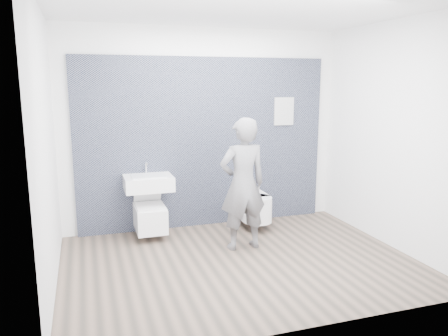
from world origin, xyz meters
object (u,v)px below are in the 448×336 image
object	(u,v)px
washbasin	(148,183)
toilet_square	(150,216)
visitor	(243,184)
toilet_rounded	(254,207)

from	to	relation	value
washbasin	toilet_square	distance (m)	0.46
washbasin	visitor	size ratio (longest dim) A/B	0.39
toilet_square	visitor	xyz separation A→B (m)	(1.04, -0.75, 0.53)
toilet_square	toilet_rounded	world-z (taller)	toilet_square
toilet_rounded	visitor	size ratio (longest dim) A/B	0.41
visitor	washbasin	bearing A→B (deg)	-40.33
washbasin	toilet_rounded	bearing A→B (deg)	-4.10
washbasin	toilet_rounded	size ratio (longest dim) A/B	0.93
washbasin	visitor	world-z (taller)	visitor
toilet_rounded	visitor	world-z (taller)	visitor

